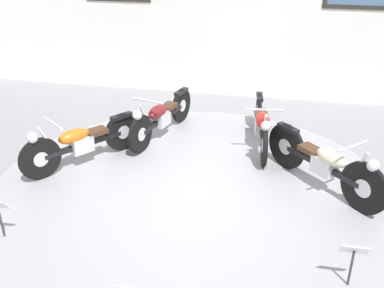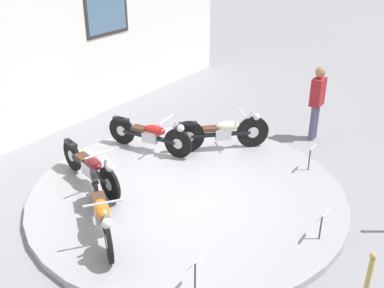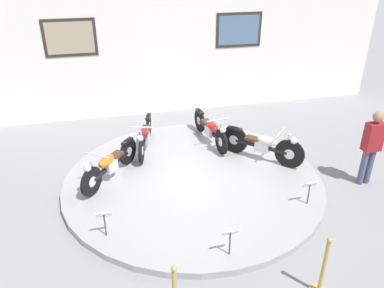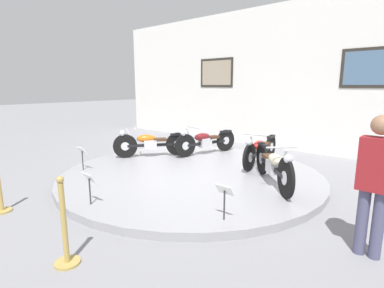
{
  "view_description": "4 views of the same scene",
  "coord_description": "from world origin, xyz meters",
  "views": [
    {
      "loc": [
        1.06,
        -5.09,
        3.36
      ],
      "look_at": [
        -0.07,
        0.35,
        0.61
      ],
      "focal_mm": 42.0,
      "sensor_mm": 36.0,
      "label": 1
    },
    {
      "loc": [
        -5.46,
        -3.91,
        4.31
      ],
      "look_at": [
        0.3,
        0.11,
        0.88
      ],
      "focal_mm": 42.0,
      "sensor_mm": 36.0,
      "label": 2
    },
    {
      "loc": [
        -1.65,
        -6.63,
        4.43
      ],
      "look_at": [
        0.01,
        0.14,
        0.85
      ],
      "focal_mm": 35.0,
      "sensor_mm": 36.0,
      "label": 3
    },
    {
      "loc": [
        4.11,
        -4.67,
        1.96
      ],
      "look_at": [
        -0.2,
        0.25,
        0.67
      ],
      "focal_mm": 28.0,
      "sensor_mm": 36.0,
      "label": 4
    }
  ],
  "objects": [
    {
      "name": "motorcycle_maroon",
      "position": [
        -0.83,
        1.49,
        0.5
      ],
      "size": [
        0.65,
        1.9,
        0.78
      ],
      "color": "black",
      "rests_on": "display_platform"
    },
    {
      "name": "info_placard_front_right",
      "position": [
        1.89,
        -1.46,
        0.5
      ],
      "size": [
        0.26,
        0.11,
        0.51
      ],
      "color": "#333338",
      "rests_on": "display_platform"
    },
    {
      "name": "motorcycle_red",
      "position": [
        0.82,
        1.49,
        0.5
      ],
      "size": [
        0.54,
        1.95,
        0.78
      ],
      "color": "black",
      "rests_on": "display_platform"
    },
    {
      "name": "motorcycle_cream",
      "position": [
        1.72,
        0.34,
        0.53
      ],
      "size": [
        1.46,
        1.48,
        0.81
      ],
      "color": "black",
      "rests_on": "display_platform"
    },
    {
      "name": "ground_plane",
      "position": [
        0.0,
        0.0,
        0.0
      ],
      "size": [
        60.0,
        60.0,
        0.0
      ],
      "primitive_type": "plane",
      "color": "gray"
    },
    {
      "name": "display_platform",
      "position": [
        0.0,
        0.0,
        0.07
      ],
      "size": [
        5.48,
        5.48,
        0.13
      ],
      "primitive_type": "cylinder",
      "color": "#99999E",
      "rests_on": "ground_plane"
    },
    {
      "name": "motorcycle_orange",
      "position": [
        -1.72,
        0.33,
        0.5
      ],
      "size": [
        1.22,
        1.6,
        0.78
      ],
      "color": "black",
      "rests_on": "display_platform"
    }
  ]
}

